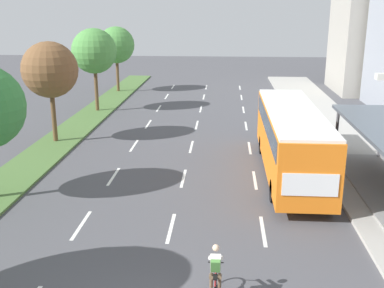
% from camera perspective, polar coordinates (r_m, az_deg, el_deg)
% --- Properties ---
extents(median_strip, '(2.60, 52.00, 0.12)m').
position_cam_1_polar(median_strip, '(32.33, -14.56, 1.47)').
color(median_strip, '#4C7038').
rests_on(median_strip, ground).
extents(sidewalk_right, '(4.50, 52.00, 0.15)m').
position_cam_1_polar(sidewalk_right, '(31.51, 17.32, 0.89)').
color(sidewalk_right, '#ADAAA3').
rests_on(sidewalk_right, ground).
extents(lane_divider_left, '(0.14, 45.56, 0.01)m').
position_cam_1_polar(lane_divider_left, '(28.58, -7.10, -0.18)').
color(lane_divider_left, white).
rests_on(lane_divider_left, ground).
extents(lane_divider_center, '(0.14, 45.56, 0.01)m').
position_cam_1_polar(lane_divider_center, '(28.13, -0.08, -0.33)').
color(lane_divider_center, white).
rests_on(lane_divider_center, ground).
extents(lane_divider_right, '(0.14, 45.56, 0.01)m').
position_cam_1_polar(lane_divider_right, '(28.10, 7.06, -0.48)').
color(lane_divider_right, white).
rests_on(lane_divider_right, ground).
extents(bus, '(2.54, 11.29, 3.37)m').
position_cam_1_polar(bus, '(23.42, 12.03, 1.08)').
color(bus, orange).
rests_on(bus, ground).
extents(cyclist, '(0.46, 1.82, 1.71)m').
position_cam_1_polar(cyclist, '(13.80, 2.88, -15.75)').
color(cyclist, black).
rests_on(cyclist, ground).
extents(median_tree_third, '(3.35, 3.35, 6.07)m').
position_cam_1_polar(median_tree_third, '(29.34, -16.99, 8.64)').
color(median_tree_third, brown).
rests_on(median_tree_third, median_strip).
extents(median_tree_fourth, '(3.48, 3.48, 6.43)m').
position_cam_1_polar(median_tree_fourth, '(37.64, -11.87, 11.04)').
color(median_tree_fourth, brown).
rests_on(median_tree_fourth, median_strip).
extents(median_tree_fifth, '(3.48, 3.48, 6.19)m').
position_cam_1_polar(median_tree_fifth, '(46.33, -9.24, 11.84)').
color(median_tree_fifth, brown).
rests_on(median_tree_fifth, median_strip).
extents(building_mid_right, '(7.35, 8.21, 16.82)m').
position_cam_1_polar(building_mid_right, '(49.36, 21.95, 15.67)').
color(building_mid_right, '#A39E93').
rests_on(building_mid_right, ground).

